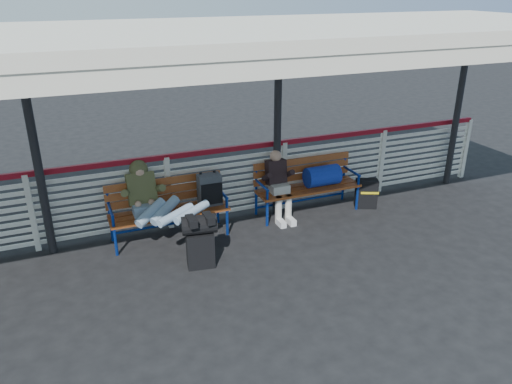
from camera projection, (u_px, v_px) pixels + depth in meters
name	position (u px, v px, depth m)	size (l,w,h in m)	color
ground	(205.00, 288.00, 6.48)	(60.00, 60.00, 0.00)	black
fence	(169.00, 189.00, 7.85)	(12.08, 0.08, 1.24)	silver
canopy	(174.00, 38.00, 6.04)	(12.60, 3.60, 3.16)	silver
luggage_stack	(200.00, 239.00, 6.82)	(0.50, 0.33, 0.78)	black
bench_left	(183.00, 199.00, 7.64)	(1.80, 0.56, 0.96)	#AC5921
bench_right	(314.00, 178.00, 8.46)	(1.80, 0.56, 0.92)	#AC5921
traveler_man	(163.00, 206.00, 7.19)	(0.94, 1.63, 0.77)	#8CA1BD
companion_person	(279.00, 185.00, 8.20)	(0.32, 0.66, 1.15)	beige
suitcase_side	(366.00, 193.00, 8.72)	(0.42, 0.35, 0.51)	black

